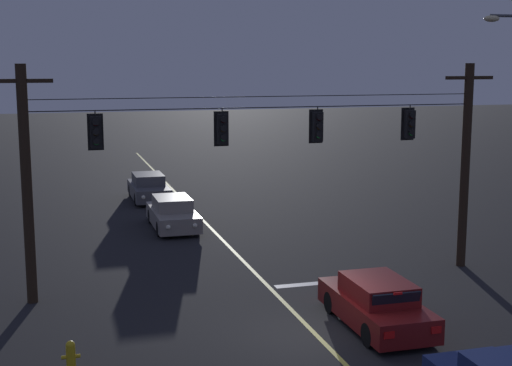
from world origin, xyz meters
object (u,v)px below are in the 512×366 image
Objects in this scene: fire_hydrant at (71,357)px; car_waiting_near_lane at (376,304)px; car_oncoming_lead at (173,214)px; car_oncoming_trailing at (149,188)px; traffic_light_centre at (318,127)px; traffic_light_leftmost at (96,132)px; traffic_light_right_inner at (410,124)px; traffic_light_left_inner at (222,129)px.

car_waiting_near_lane is at bearing 6.59° from fire_hydrant.
car_oncoming_lead is at bearing 104.22° from car_waiting_near_lane.
traffic_light_centre is at bearing -77.23° from car_oncoming_trailing.
traffic_light_leftmost is 10.50m from traffic_light_right_inner.
traffic_light_leftmost is 10.54m from car_oncoming_lead.
car_waiting_near_lane is 0.98× the size of car_oncoming_trailing.
fire_hydrant is at bearing -145.29° from traffic_light_centre.
fire_hydrant is (-8.25, -5.71, -4.72)m from traffic_light_centre.
car_oncoming_lead is 1.00× the size of car_oncoming_trailing.
car_waiting_near_lane reaches higher than fire_hydrant.
car_waiting_near_lane and car_oncoming_lead have the same top height.
traffic_light_left_inner is at bearing -88.75° from car_oncoming_trailing.
car_oncoming_lead reaches higher than fire_hydrant.
car_oncoming_lead is at bearing 127.70° from traffic_light_right_inner.
traffic_light_leftmost reaches higher than car_waiting_near_lane.
traffic_light_right_inner reaches higher than fire_hydrant.
fire_hydrant is at bearing -173.41° from car_waiting_near_lane.
traffic_light_left_inner and traffic_light_right_inner have the same top height.
traffic_light_leftmost and traffic_light_left_inner have the same top height.
car_oncoming_lead is at bearing 111.34° from traffic_light_centre.
traffic_light_centre is 11.09m from fire_hydrant.
car_oncoming_lead is 15.26m from fire_hydrant.
traffic_light_centre reaches higher than fire_hydrant.
traffic_light_right_inner is 7.37m from car_waiting_near_lane.
traffic_light_centre reaches higher than car_oncoming_lead.
traffic_light_right_inner is 11.96m from car_oncoming_lead.
traffic_light_leftmost is at bearing 79.06° from fire_hydrant.
traffic_light_right_inner reaches higher than car_waiting_near_lane.
car_waiting_near_lane is (-3.35, -4.76, -4.52)m from traffic_light_right_inner.
car_oncoming_lead is (-3.42, 8.76, -4.52)m from traffic_light_centre.
traffic_light_leftmost is at bearing 180.00° from traffic_light_right_inner.
traffic_light_centre is 0.28× the size of car_waiting_near_lane.
car_oncoming_lead is 5.26× the size of fire_hydrant.
car_oncoming_trailing is at bearing 91.11° from car_oncoming_lead.
traffic_light_centre is at bearing 0.00° from traffic_light_left_inner.
traffic_light_leftmost reaches higher than car_oncoming_lead.
traffic_light_left_inner is 0.28× the size of car_oncoming_trailing.
car_oncoming_trailing reaches higher than fire_hydrant.
car_waiting_near_lane is at bearing -80.13° from car_oncoming_trailing.
fire_hydrant is at bearing -102.35° from car_oncoming_trailing.
traffic_light_leftmost and traffic_light_centre have the same top height.
traffic_light_right_inner is (6.57, 0.00, 0.00)m from traffic_light_left_inner.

